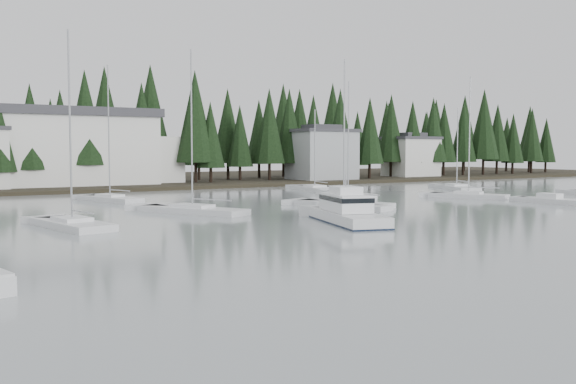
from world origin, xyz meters
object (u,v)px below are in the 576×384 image
cabin_cruiser_center (347,214)px  sailboat_9 (72,227)px  house_east_a (322,153)px  sailboat_1 (315,190)px  runabout_1 (357,208)px  sailboat_2 (192,212)px  runabout_2 (550,202)px  harbor_inn (81,148)px  sailboat_6 (457,189)px  sailboat_7 (348,196)px  sailboat_0 (344,206)px  sailboat_4 (110,200)px  sailboat_5 (468,197)px  house_east_b (411,156)px

cabin_cruiser_center → sailboat_9: size_ratio=0.72×
house_east_a → sailboat_1: sailboat_1 is taller
runabout_1 → sailboat_2: bearing=53.6°
house_east_a → runabout_2: (-4.44, -47.91, -4.77)m
harbor_inn → sailboat_6: size_ratio=2.48×
sailboat_6 → sailboat_7: size_ratio=0.85×
sailboat_0 → runabout_2: sailboat_0 is taller
harbor_inn → sailboat_7: 40.99m
harbor_inn → sailboat_1: size_ratio=2.58×
house_east_a → sailboat_6: size_ratio=0.89×
harbor_inn → sailboat_4: 26.99m
sailboat_5 → harbor_inn: bearing=10.4°
sailboat_0 → sailboat_1: bearing=-50.4°
sailboat_0 → cabin_cruiser_center: bearing=121.6°
house_east_a → sailboat_9: bearing=-139.6°
sailboat_7 → runabout_2: (12.10, -18.41, 0.05)m
harbor_inn → cabin_cruiser_center: 56.29m
sailboat_1 → sailboat_6: bearing=-103.2°
cabin_cruiser_center → sailboat_7: sailboat_7 is taller
house_east_a → sailboat_0: sailboat_0 is taller
house_east_a → sailboat_5: bearing=-99.1°
sailboat_9 → runabout_1: 25.70m
sailboat_9 → harbor_inn: bearing=-25.5°
cabin_cruiser_center → runabout_2: 28.84m
sailboat_5 → sailboat_6: size_ratio=1.20×
sailboat_6 → sailboat_1: bearing=90.2°
sailboat_4 → sailboat_7: size_ratio=1.07×
sailboat_4 → sailboat_5: 39.94m
cabin_cruiser_center → sailboat_9: 19.91m
runabout_1 → sailboat_9: bearing=73.7°
sailboat_0 → sailboat_1: (11.48, 22.10, -0.03)m
sailboat_7 → sailboat_9: 37.68m
house_east_b → cabin_cruiser_center: (-55.05, -53.40, -3.77)m
sailboat_9 → sailboat_1: bearing=-66.8°
sailboat_1 → sailboat_6: 20.15m
sailboat_6 → runabout_2: 23.69m
sailboat_0 → runabout_1: (-0.70, -2.94, 0.06)m
runabout_1 → runabout_2: (21.30, -4.82, -0.00)m
sailboat_4 → sailboat_6: (47.35, -4.32, -0.04)m
sailboat_1 → sailboat_5: size_ratio=0.80×
sailboat_5 → runabout_2: size_ratio=2.04×
cabin_cruiser_center → runabout_2: size_ratio=1.47×
cabin_cruiser_center → sailboat_7: 27.44m
sailboat_6 → sailboat_4: bearing=108.7°
harbor_inn → sailboat_4: sailboat_4 is taller
cabin_cruiser_center → sailboat_9: bearing=83.2°
sailboat_0 → house_east_b: bearing=-71.1°
house_east_a → runabout_1: (-25.73, -43.09, -4.77)m
cabin_cruiser_center → sailboat_5: bearing=-48.5°
sailboat_1 → sailboat_2: (-26.42, -20.21, 0.02)m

